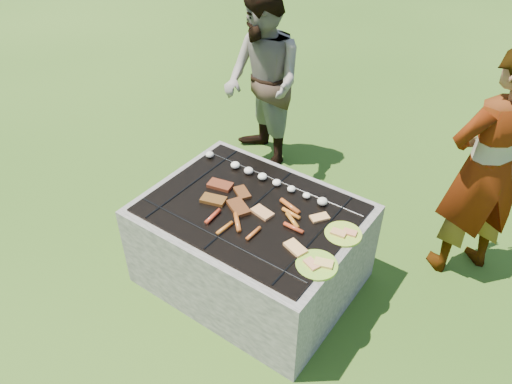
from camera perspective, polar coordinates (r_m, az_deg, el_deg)
lawn at (r=3.43m, az=-0.49°, el=-9.69°), size 60.00×60.00×0.00m
fire_pit at (r=3.23m, az=-0.52°, el=-6.31°), size 1.30×1.00×0.62m
mushrooms at (r=3.22m, az=1.12°, el=1.63°), size 0.95×0.06×0.04m
pork_slabs at (r=3.08m, az=-3.26°, el=-0.54°), size 0.41×0.29×0.02m
sausages at (r=2.91m, az=0.84°, el=-3.12°), size 0.52×0.48×0.03m
bread_on_grate at (r=2.88m, az=3.55°, el=-3.89°), size 0.46×0.42×0.02m
plate_far at (r=2.88m, az=9.93°, el=-4.72°), size 0.27×0.27×0.03m
plate_near at (r=2.69m, az=6.99°, el=-8.25°), size 0.27×0.27×0.03m
cook at (r=3.32m, az=24.83°, el=2.37°), size 0.67×0.69×1.59m
bystander at (r=4.13m, az=0.73°, el=12.36°), size 0.92×0.86×1.51m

